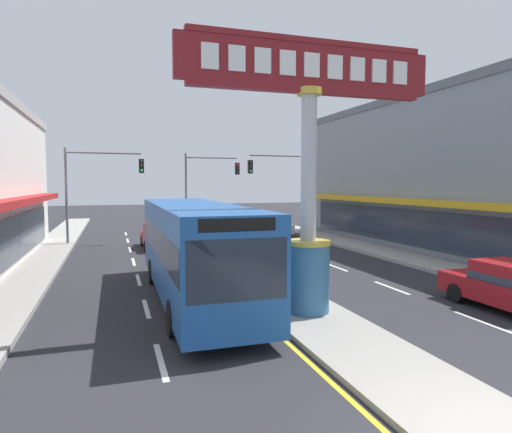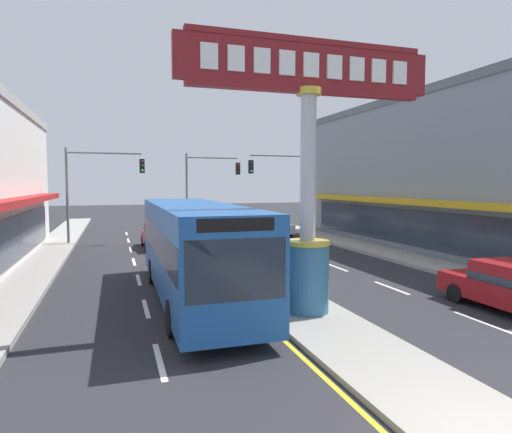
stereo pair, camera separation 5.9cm
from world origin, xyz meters
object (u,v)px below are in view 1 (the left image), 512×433
(storefront_right, at_px, (448,174))
(sedan_near_left_lane, at_px, (243,230))
(traffic_light_median_far, at_px, (206,180))
(sedan_far_left_oncoming, at_px, (511,286))
(bus_near_right_lane, at_px, (194,245))
(sedan_mid_left_lane, at_px, (158,235))
(district_sign, at_px, (309,176))
(traffic_light_right_side, at_px, (288,179))
(traffic_light_left_side, at_px, (96,179))
(sedan_far_right_lane, at_px, (273,225))

(storefront_right, height_order, sedan_near_left_lane, storefront_right)
(traffic_light_median_far, relative_size, sedan_far_left_oncoming, 1.44)
(bus_near_right_lane, distance_m, sedan_far_left_oncoming, 10.13)
(sedan_near_left_lane, bearing_deg, storefront_right, -28.23)
(storefront_right, xyz_separation_m, sedan_mid_left_lane, (-17.15, 5.11, -3.77))
(district_sign, relative_size, sedan_far_left_oncoming, 1.84)
(bus_near_right_lane, bearing_deg, storefront_right, 24.14)
(bus_near_right_lane, bearing_deg, traffic_light_median_far, 77.27)
(traffic_light_right_side, xyz_separation_m, sedan_mid_left_lane, (-9.35, -1.83, -3.46))
(traffic_light_right_side, bearing_deg, district_sign, -110.25)
(traffic_light_left_side, relative_size, sedan_near_left_lane, 1.42)
(sedan_far_right_lane, bearing_deg, traffic_light_right_side, -82.68)
(traffic_light_left_side, relative_size, sedan_far_left_oncoming, 1.44)
(traffic_light_right_side, relative_size, sedan_mid_left_lane, 1.43)
(district_sign, height_order, traffic_light_right_side, district_sign)
(sedan_far_right_lane, relative_size, sedan_near_left_lane, 0.98)
(district_sign, height_order, bus_near_right_lane, district_sign)
(traffic_light_left_side, relative_size, sedan_far_right_lane, 1.44)
(traffic_light_right_side, bearing_deg, bus_near_right_lane, -122.57)
(traffic_light_median_far, distance_m, sedan_far_right_lane, 6.19)
(traffic_light_right_side, bearing_deg, storefront_right, -41.68)
(sedan_far_right_lane, bearing_deg, storefront_right, -48.59)
(district_sign, distance_m, storefront_right, 17.77)
(traffic_light_median_far, relative_size, sedan_far_right_lane, 1.44)
(traffic_light_median_far, bearing_deg, sedan_far_right_lane, -19.70)
(sedan_far_right_lane, bearing_deg, traffic_light_median_far, 160.30)
(sedan_far_right_lane, distance_m, sedan_far_left_oncoming, 21.25)
(traffic_light_right_side, distance_m, sedan_far_right_lane, 4.12)
(sedan_far_right_lane, height_order, sedan_far_left_oncoming, same)
(traffic_light_right_side, height_order, sedan_far_left_oncoming, traffic_light_right_side)
(district_sign, bearing_deg, sedan_mid_left_lane, 100.40)
(bus_near_right_lane, relative_size, sedan_mid_left_lane, 2.59)
(traffic_light_right_side, height_order, sedan_far_right_lane, traffic_light_right_side)
(storefront_right, height_order, traffic_light_right_side, storefront_right)
(storefront_right, distance_m, sedan_near_left_lane, 13.47)
(traffic_light_left_side, xyz_separation_m, sedan_near_left_lane, (9.35, -1.67, -3.46))
(sedan_near_left_lane, bearing_deg, sedan_far_left_oncoming, -79.71)
(district_sign, bearing_deg, sedan_near_left_lane, 80.22)
(traffic_light_left_side, bearing_deg, bus_near_right_lane, -76.95)
(sedan_far_left_oncoming, bearing_deg, traffic_light_left_side, 122.49)
(traffic_light_median_far, distance_m, bus_near_right_lane, 19.21)
(storefront_right, height_order, traffic_light_left_side, storefront_right)
(traffic_light_median_far, distance_m, sedan_near_left_lane, 6.09)
(traffic_light_right_side, bearing_deg, traffic_light_median_far, 142.40)
(sedan_mid_left_lane, distance_m, sedan_far_left_oncoming, 19.44)
(bus_near_right_lane, height_order, sedan_far_right_lane, bus_near_right_lane)
(sedan_mid_left_lane, bearing_deg, sedan_near_left_lane, 9.86)
(traffic_light_median_far, relative_size, sedan_mid_left_lane, 1.43)
(traffic_light_median_far, xyz_separation_m, sedan_mid_left_lane, (-4.20, -5.80, -3.41))
(district_sign, relative_size, sedan_mid_left_lane, 1.84)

